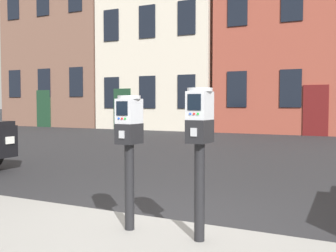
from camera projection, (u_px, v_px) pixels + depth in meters
ground_plane at (167, 239)px, 4.08m from camera, size 160.00×160.00×0.00m
parking_meter_near_kerb at (129, 138)px, 3.89m from camera, size 0.22×0.25×1.26m
parking_meter_twin_adjacent at (200, 136)px, 3.57m from camera, size 0.22×0.25×1.32m
townhouse_green_painted at (74, 15)px, 25.85m from camera, size 6.93×5.47×13.71m
townhouse_grey_stucco at (176, 4)px, 23.25m from camera, size 6.40×6.57×13.83m
townhouse_brick_corner at (305, 20)px, 20.15m from camera, size 7.03×6.51×10.75m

